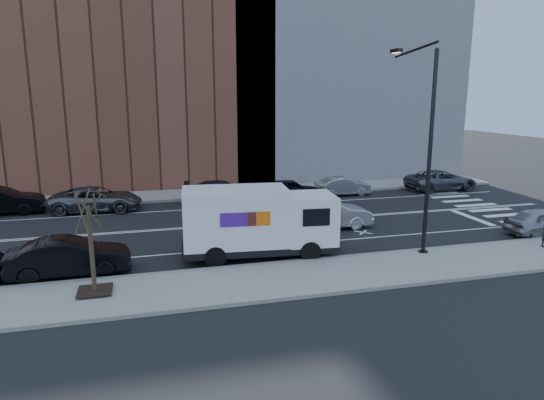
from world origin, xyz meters
TOP-DOWN VIEW (x-y plane):
  - ground at (0.00, 0.00)m, footprint 120.00×120.00m
  - sidewalk_near at (0.00, -8.80)m, footprint 44.00×3.60m
  - sidewalk_far at (0.00, 8.80)m, footprint 44.00×3.60m
  - curb_near at (0.00, -7.00)m, footprint 44.00×0.25m
  - curb_far at (0.00, 7.00)m, footprint 44.00×0.25m
  - crosswalk at (16.00, 0.00)m, footprint 3.00×14.00m
  - road_markings at (0.00, 0.00)m, footprint 40.00×8.60m
  - bldg_brick at (-8.00, 15.60)m, footprint 26.00×10.00m
  - bldg_concrete at (12.00, 15.60)m, footprint 20.00×10.00m
  - streetlight at (7.00, -6.91)m, footprint 0.44×4.02m
  - street_tree at (-7.00, -8.40)m, footprint 1.20×1.20m
  - fedex_van at (-0.27, -5.60)m, footprint 7.06×2.97m
  - far_parked_c at (-8.00, 5.45)m, footprint 5.69×3.05m
  - far_parked_d at (-0.00, 5.67)m, footprint 5.38×2.75m
  - far_parked_e at (4.65, 5.47)m, footprint 4.32×1.81m
  - far_parked_f at (8.80, 5.96)m, footprint 4.10×1.52m
  - far_parked_g at (16.80, 5.87)m, footprint 5.59×2.81m
  - driving_sedan at (4.39, -2.02)m, footprint 4.99×1.85m
  - near_parked_rear_a at (-8.12, -5.96)m, footprint 4.77×1.85m
  - near_parked_front at (14.86, -6.02)m, footprint 4.15×1.82m

SIDE VIEW (x-z plane):
  - ground at x=0.00m, z-range 0.00..0.00m
  - crosswalk at x=16.00m, z-range 0.00..0.01m
  - road_markings at x=0.00m, z-range 0.00..0.01m
  - sidewalk_near at x=0.00m, z-range 0.00..0.15m
  - sidewalk_far at x=0.00m, z-range 0.00..0.15m
  - curb_near at x=0.00m, z-range 0.00..0.17m
  - curb_far at x=0.00m, z-range 0.00..0.17m
  - far_parked_f at x=8.80m, z-range 0.00..1.34m
  - near_parked_front at x=14.86m, z-range 0.00..1.39m
  - far_parked_e at x=4.65m, z-range 0.00..1.46m
  - far_parked_d at x=0.00m, z-range 0.00..1.49m
  - far_parked_g at x=16.80m, z-range 0.00..1.52m
  - far_parked_c at x=-8.00m, z-range 0.00..1.52m
  - near_parked_rear_a at x=-8.12m, z-range 0.00..1.55m
  - driving_sedan at x=4.39m, z-range 0.00..1.63m
  - street_tree at x=-7.00m, z-range -0.42..3.33m
  - fedex_van at x=-0.27m, z-range 0.08..3.22m
  - streetlight at x=7.00m, z-range 0.41..9.75m
  - bldg_brick at x=-8.00m, z-range 0.00..22.00m
  - bldg_concrete at x=12.00m, z-range 0.00..26.00m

